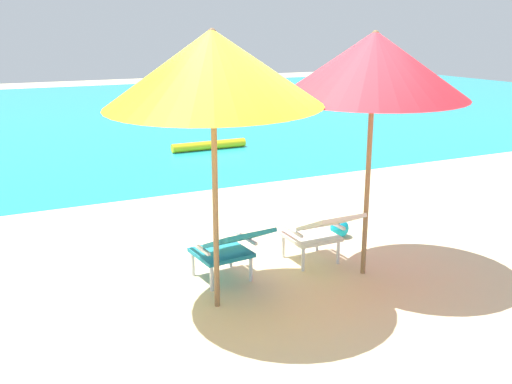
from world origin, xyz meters
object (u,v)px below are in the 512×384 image
(beach_umbrella_left, at_px, (213,68))
(swim_buoy, at_px, (209,145))
(lounge_chair_right, at_px, (320,230))
(beach_ball, at_px, (339,228))
(beach_umbrella_right, at_px, (374,65))
(lounge_chair_left, at_px, (229,246))

(beach_umbrella_left, bearing_deg, swim_buoy, 68.95)
(lounge_chair_right, height_order, beach_ball, lounge_chair_right)
(swim_buoy, xyz_separation_m, beach_umbrella_right, (-0.90, -6.58, 2.02))
(swim_buoy, relative_size, lounge_chair_right, 1.82)
(lounge_chair_left, bearing_deg, lounge_chair_right, 0.62)
(lounge_chair_left, relative_size, beach_ball, 4.03)
(swim_buoy, bearing_deg, beach_umbrella_right, -97.79)
(lounge_chair_right, bearing_deg, swim_buoy, 78.96)
(beach_umbrella_right, distance_m, beach_ball, 2.28)
(swim_buoy, xyz_separation_m, beach_ball, (-0.51, -5.56, 0.02))
(swim_buoy, distance_m, beach_ball, 5.58)
(swim_buoy, height_order, beach_umbrella_right, beach_umbrella_right)
(swim_buoy, bearing_deg, beach_ball, -95.24)
(swim_buoy, xyz_separation_m, lounge_chair_right, (-1.21, -6.22, 0.31))
(swim_buoy, xyz_separation_m, lounge_chair_left, (-2.25, -6.23, 0.31))
(beach_umbrella_right, height_order, beach_ball, beach_umbrella_right)
(lounge_chair_right, relative_size, beach_umbrella_left, 0.34)
(lounge_chair_left, relative_size, beach_umbrella_left, 0.35)
(beach_ball, bearing_deg, lounge_chair_left, -159.02)
(beach_umbrella_right, bearing_deg, swim_buoy, 82.21)
(lounge_chair_right, xyz_separation_m, beach_umbrella_right, (0.31, -0.36, 1.71))
(beach_ball, bearing_deg, lounge_chair_right, -136.94)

